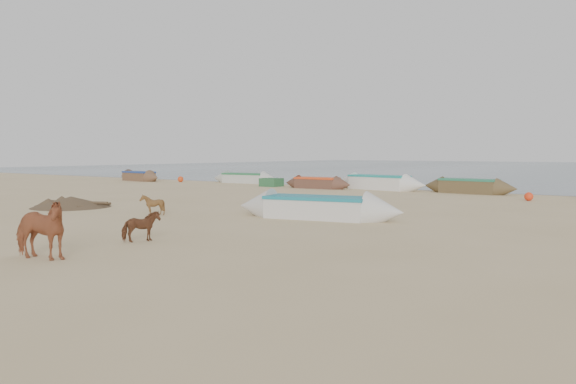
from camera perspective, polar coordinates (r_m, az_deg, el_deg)
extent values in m
plane|color=tan|center=(17.97, -7.49, -3.92)|extent=(140.00, 140.00, 0.00)
imported|color=#9B5332|center=(14.19, -24.03, -3.51)|extent=(1.80, 1.15, 1.40)
imported|color=brown|center=(22.65, -13.61, -1.28)|extent=(0.93, 0.87, 0.84)
imported|color=brown|center=(16.05, -14.66, -3.43)|extent=(0.76, 0.88, 0.86)
cone|color=brown|center=(27.18, -21.18, -0.94)|extent=(4.56, 4.56, 0.49)
cube|color=#295D35|center=(40.82, -1.70, 0.99)|extent=(1.40, 1.20, 0.60)
sphere|color=red|center=(31.23, 23.26, -0.43)|extent=(0.44, 0.44, 0.44)
cube|color=slate|center=(38.95, 11.08, 0.74)|extent=(1.20, 1.10, 0.56)
sphere|color=red|center=(47.65, -10.86, 1.29)|extent=(0.48, 0.48, 0.48)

